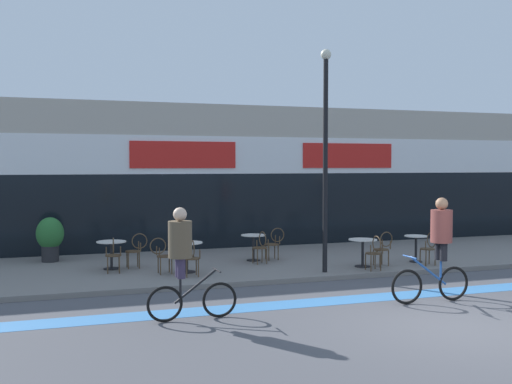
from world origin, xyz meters
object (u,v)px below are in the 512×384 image
at_px(bistro_table_1, 187,251).
at_px(bistro_table_3, 363,247).
at_px(cafe_chair_3_side, 383,246).
at_px(bistro_table_0, 111,249).
at_px(cafe_chair_2_near, 261,245).
at_px(cafe_chair_0_side, 136,248).
at_px(cafe_chair_3_near, 375,250).
at_px(cafe_chair_1_near, 192,256).
at_px(cyclist_1, 183,255).
at_px(cafe_chair_2_side, 274,241).
at_px(lamp_post, 325,145).
at_px(cafe_chair_0_near, 113,253).
at_px(bistro_table_4, 416,243).
at_px(bistro_table_2, 253,242).
at_px(cafe_chair_4_near, 429,246).
at_px(planter_pot, 50,237).
at_px(cyclist_2, 438,243).
at_px(cafe_chair_1_side, 162,253).

distance_m(bistro_table_1, bistro_table_3, 4.61).
distance_m(bistro_table_1, cafe_chair_3_side, 5.23).
distance_m(bistro_table_0, cafe_chair_3_side, 7.15).
height_order(bistro_table_0, cafe_chair_2_near, cafe_chair_2_near).
bearing_deg(cafe_chair_0_side, cafe_chair_3_near, 156.51).
height_order(cafe_chair_1_near, cyclist_1, cyclist_1).
bearing_deg(bistro_table_1, cafe_chair_2_side, 23.67).
bearing_deg(cafe_chair_2_side, lamp_post, 103.07).
distance_m(bistro_table_0, cafe_chair_0_near, 0.63).
xyz_separation_m(cafe_chair_2_near, cafe_chair_3_side, (3.03, -1.23, 0.00)).
height_order(bistro_table_1, cyclist_1, cyclist_1).
bearing_deg(cafe_chair_3_side, bistro_table_4, -176.08).
bearing_deg(cafe_chair_3_near, cafe_chair_0_side, 67.34).
bearing_deg(bistro_table_4, cafe_chair_0_near, 173.84).
xyz_separation_m(bistro_table_4, cyclist_1, (-7.28, -3.67, 0.56)).
bearing_deg(cafe_chair_0_side, bistro_table_2, -178.67).
xyz_separation_m(cafe_chair_4_near, planter_pot, (-9.60, 3.90, 0.18)).
height_order(bistro_table_0, cafe_chair_0_side, cafe_chair_0_side).
bearing_deg(cafe_chair_4_near, cafe_chair_3_side, 72.94).
bearing_deg(bistro_table_0, lamp_post, -22.89).
xyz_separation_m(cafe_chair_1_near, cafe_chair_2_near, (2.17, 1.22, 0.00)).
bearing_deg(bistro_table_4, cafe_chair_4_near, -90.22).
height_order(bistro_table_4, planter_pot, planter_pot).
distance_m(cafe_chair_0_near, cafe_chair_3_side, 7.03).
bearing_deg(cyclist_1, bistro_table_0, 97.92).
bearing_deg(cyclist_2, bistro_table_4, -117.25).
bearing_deg(lamp_post, cafe_chair_2_side, 102.90).
distance_m(cafe_chair_4_near, planter_pot, 10.36).
height_order(cafe_chair_0_near, cafe_chair_3_near, same).
bearing_deg(cyclist_1, cafe_chair_3_near, 25.96).
bearing_deg(bistro_table_4, cafe_chair_1_near, -178.07).
relative_size(cafe_chair_1_near, lamp_post, 0.16).
bearing_deg(cyclist_2, cafe_chair_3_near, -94.18).
bearing_deg(bistro_table_4, cyclist_1, -153.26).
height_order(cafe_chair_1_near, cafe_chair_3_near, same).
relative_size(bistro_table_2, lamp_post, 0.13).
xyz_separation_m(cafe_chair_0_near, cafe_chair_3_side, (6.94, -1.10, 0.00)).
height_order(cafe_chair_2_near, planter_pot, planter_pot).
relative_size(cyclist_1, cyclist_2, 0.96).
distance_m(cafe_chair_3_near, cyclist_2, 3.06).
bearing_deg(cyclist_2, cafe_chair_2_near, -65.52).
relative_size(cafe_chair_2_near, cafe_chair_3_side, 1.00).
bearing_deg(cyclist_1, lamp_post, 34.70).
xyz_separation_m(bistro_table_4, planter_pot, (-9.60, 3.27, 0.18)).
relative_size(cafe_chair_1_side, cafe_chair_3_side, 1.00).
xyz_separation_m(bistro_table_3, cafe_chair_4_near, (1.78, -0.39, -0.01)).
height_order(cafe_chair_3_near, lamp_post, lamp_post).
distance_m(bistro_table_3, lamp_post, 2.97).
relative_size(cafe_chair_0_side, cyclist_1, 0.44).
relative_size(cafe_chair_0_near, cafe_chair_3_side, 1.00).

